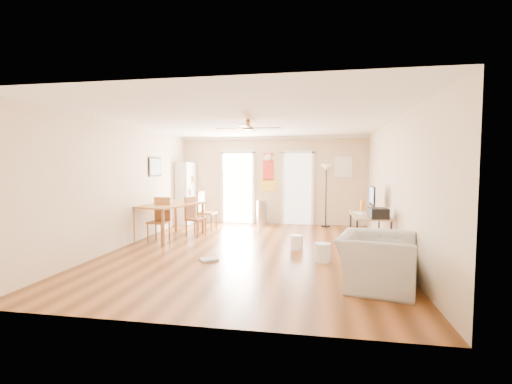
% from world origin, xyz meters
% --- Properties ---
extents(floor, '(7.00, 7.00, 0.00)m').
position_xyz_m(floor, '(0.00, 0.00, 0.00)').
color(floor, brown).
rests_on(floor, ground).
extents(ceiling, '(5.50, 7.00, 0.00)m').
position_xyz_m(ceiling, '(0.00, 0.00, 2.60)').
color(ceiling, silver).
rests_on(ceiling, floor).
extents(wall_back, '(5.50, 0.04, 2.60)m').
position_xyz_m(wall_back, '(0.00, 3.50, 1.30)').
color(wall_back, beige).
rests_on(wall_back, floor).
extents(wall_front, '(5.50, 0.04, 2.60)m').
position_xyz_m(wall_front, '(0.00, -3.50, 1.30)').
color(wall_front, beige).
rests_on(wall_front, floor).
extents(wall_left, '(0.04, 7.00, 2.60)m').
position_xyz_m(wall_left, '(-2.75, 0.00, 1.30)').
color(wall_left, beige).
rests_on(wall_left, floor).
extents(wall_right, '(0.04, 7.00, 2.60)m').
position_xyz_m(wall_right, '(2.75, 0.00, 1.30)').
color(wall_right, beige).
rests_on(wall_right, floor).
extents(crown_molding, '(5.50, 7.00, 0.08)m').
position_xyz_m(crown_molding, '(0.00, 0.00, 2.56)').
color(crown_molding, white).
rests_on(crown_molding, wall_back).
extents(kitchen_doorway, '(0.90, 0.10, 2.10)m').
position_xyz_m(kitchen_doorway, '(-1.05, 3.48, 1.05)').
color(kitchen_doorway, white).
rests_on(kitchen_doorway, wall_back).
extents(bathroom_doorway, '(0.80, 0.10, 2.10)m').
position_xyz_m(bathroom_doorway, '(0.75, 3.48, 1.05)').
color(bathroom_doorway, white).
rests_on(bathroom_doorway, wall_back).
extents(wall_decal, '(0.46, 0.03, 1.10)m').
position_xyz_m(wall_decal, '(-0.13, 3.48, 1.55)').
color(wall_decal, red).
rests_on(wall_decal, wall_back).
extents(ac_grille, '(0.50, 0.04, 0.60)m').
position_xyz_m(ac_grille, '(2.05, 3.47, 1.70)').
color(ac_grille, white).
rests_on(ac_grille, wall_back).
extents(framed_poster, '(0.04, 0.66, 0.48)m').
position_xyz_m(framed_poster, '(-2.73, 1.40, 1.70)').
color(framed_poster, black).
rests_on(framed_poster, wall_left).
extents(ceiling_fan, '(1.24, 1.24, 0.20)m').
position_xyz_m(ceiling_fan, '(0.00, -0.30, 2.43)').
color(ceiling_fan, '#593819').
rests_on(ceiling_fan, ceiling).
extents(bookshelf, '(0.46, 0.86, 1.83)m').
position_xyz_m(bookshelf, '(-2.55, 3.06, 0.92)').
color(bookshelf, silver).
rests_on(bookshelf, floor).
extents(dining_table, '(1.39, 1.83, 0.81)m').
position_xyz_m(dining_table, '(-2.15, 0.94, 0.41)').
color(dining_table, '#A76F36').
rests_on(dining_table, floor).
extents(dining_chair_right_a, '(0.46, 0.46, 1.03)m').
position_xyz_m(dining_chair_right_a, '(-1.60, 2.15, 0.52)').
color(dining_chair_right_a, '#A17134').
rests_on(dining_chair_right_a, floor).
extents(dining_chair_right_b, '(0.50, 0.50, 0.95)m').
position_xyz_m(dining_chair_right_b, '(-1.60, 1.22, 0.48)').
color(dining_chair_right_b, brown).
rests_on(dining_chair_right_b, floor).
extents(dining_chair_near, '(0.44, 0.44, 0.99)m').
position_xyz_m(dining_chair_near, '(-2.25, 0.53, 0.49)').
color(dining_chair_near, '#965A30').
rests_on(dining_chair_near, floor).
extents(trash_can, '(0.40, 0.40, 0.71)m').
position_xyz_m(trash_can, '(-0.25, 3.15, 0.36)').
color(trash_can, '#A9A9AC').
rests_on(trash_can, floor).
extents(torchiere_lamp, '(0.38, 0.38, 1.78)m').
position_xyz_m(torchiere_lamp, '(1.57, 3.20, 0.89)').
color(torchiere_lamp, black).
rests_on(torchiere_lamp, floor).
extents(computer_desk, '(0.68, 1.36, 0.73)m').
position_xyz_m(computer_desk, '(2.36, 0.39, 0.37)').
color(computer_desk, tan).
rests_on(computer_desk, floor).
extents(imac, '(0.18, 0.60, 0.55)m').
position_xyz_m(imac, '(2.47, 0.78, 1.01)').
color(imac, black).
rests_on(imac, computer_desk).
extents(keyboard, '(0.26, 0.42, 0.02)m').
position_xyz_m(keyboard, '(2.20, 0.51, 0.74)').
color(keyboard, silver).
rests_on(keyboard, computer_desk).
extents(printer, '(0.35, 0.40, 0.19)m').
position_xyz_m(printer, '(2.45, -0.10, 0.83)').
color(printer, black).
rests_on(printer, computer_desk).
extents(orange_bottle, '(0.10, 0.10, 0.24)m').
position_xyz_m(orange_bottle, '(2.30, 1.03, 0.85)').
color(orange_bottle, orange).
rests_on(orange_bottle, computer_desk).
extents(wastebasket_a, '(0.29, 0.29, 0.30)m').
position_xyz_m(wastebasket_a, '(0.91, 0.21, 0.15)').
color(wastebasket_a, white).
rests_on(wastebasket_a, floor).
extents(wastebasket_b, '(0.30, 0.30, 0.33)m').
position_xyz_m(wastebasket_b, '(1.42, -0.64, 0.17)').
color(wastebasket_b, silver).
rests_on(wastebasket_b, floor).
extents(floor_cloth, '(0.39, 0.37, 0.04)m').
position_xyz_m(floor_cloth, '(-0.60, -0.94, 0.02)').
color(floor_cloth, '#9E9D98').
rests_on(floor_cloth, floor).
extents(armchair, '(1.25, 1.35, 0.74)m').
position_xyz_m(armchair, '(2.15, -1.88, 0.37)').
color(armchair, '#A8A8A3').
rests_on(armchair, floor).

